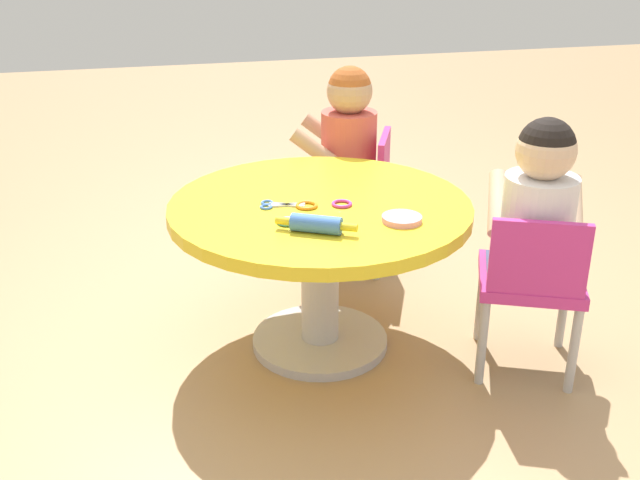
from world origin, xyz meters
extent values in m
plane|color=tan|center=(0.00, 0.00, 0.00)|extent=(10.00, 10.00, 0.00)
cylinder|color=silver|center=(0.00, 0.00, 0.01)|extent=(0.44, 0.44, 0.03)
cylinder|color=silver|center=(0.00, 0.00, 0.23)|extent=(0.12, 0.12, 0.46)
cylinder|color=yellow|center=(0.00, 0.00, 0.48)|extent=(0.92, 0.92, 0.04)
cylinder|color=#B7B7BC|center=(-0.19, -0.76, 0.14)|extent=(0.03, 0.03, 0.28)
cylinder|color=#B7B7BC|center=(-0.09, -0.52, 0.14)|extent=(0.03, 0.03, 0.28)
cylinder|color=#B7B7BC|center=(-0.43, -0.65, 0.14)|extent=(0.03, 0.03, 0.28)
cylinder|color=#B7B7BC|center=(-0.33, -0.41, 0.14)|extent=(0.03, 0.03, 0.28)
cube|color=#CC338C|center=(-0.26, -0.59, 0.30)|extent=(0.40, 0.40, 0.04)
cube|color=#CC338C|center=(-0.38, -0.53, 0.43)|extent=(0.13, 0.26, 0.22)
cube|color=#3F4772|center=(-0.26, -0.59, 0.30)|extent=(0.36, 0.35, 0.04)
cylinder|color=white|center=(-0.26, -0.59, 0.47)|extent=(0.21, 0.21, 0.30)
sphere|color=beige|center=(-0.26, -0.59, 0.70)|extent=(0.17, 0.17, 0.17)
sphere|color=black|center=(-0.26, -0.59, 0.71)|extent=(0.16, 0.16, 0.16)
cylinder|color=beige|center=(-0.21, -0.73, 0.49)|extent=(0.22, 0.14, 0.17)
cylinder|color=beige|center=(-0.12, -0.53, 0.49)|extent=(0.22, 0.14, 0.17)
cylinder|color=#B7B7BC|center=(0.76, -0.19, 0.14)|extent=(0.03, 0.03, 0.28)
cylinder|color=#B7B7BC|center=(0.52, -0.09, 0.14)|extent=(0.03, 0.03, 0.28)
cylinder|color=#B7B7BC|center=(0.65, -0.43, 0.14)|extent=(0.03, 0.03, 0.28)
cylinder|color=#B7B7BC|center=(0.42, -0.32, 0.14)|extent=(0.03, 0.03, 0.28)
cube|color=#CC338C|center=(0.59, -0.26, 0.30)|extent=(0.40, 0.40, 0.04)
cube|color=#CC338C|center=(0.53, -0.38, 0.43)|extent=(0.26, 0.13, 0.22)
cube|color=#3F4772|center=(0.59, -0.26, 0.30)|extent=(0.35, 0.36, 0.04)
cylinder|color=#D8594C|center=(0.59, -0.26, 0.47)|extent=(0.21, 0.21, 0.30)
sphere|color=tan|center=(0.59, -0.26, 0.70)|extent=(0.17, 0.17, 0.17)
sphere|color=#B25926|center=(0.59, -0.26, 0.71)|extent=(0.16, 0.16, 0.16)
cylinder|color=tan|center=(0.73, -0.21, 0.49)|extent=(0.14, 0.22, 0.17)
cylinder|color=tan|center=(0.53, -0.12, 0.49)|extent=(0.14, 0.22, 0.17)
cylinder|color=#3F72CC|center=(-0.22, 0.07, 0.52)|extent=(0.11, 0.15, 0.05)
cylinder|color=yellow|center=(-0.18, 0.15, 0.52)|extent=(0.04, 0.05, 0.02)
cylinder|color=yellow|center=(-0.27, -0.02, 0.52)|extent=(0.04, 0.05, 0.02)
cube|color=silver|center=(-0.01, 0.10, 0.50)|extent=(0.02, 0.11, 0.01)
cube|color=silver|center=(-0.01, 0.10, 0.50)|extent=(0.06, 0.10, 0.01)
torus|color=#3F72CC|center=(-0.01, 0.17, 0.50)|extent=(0.05, 0.05, 0.01)
torus|color=#3F72CC|center=(0.03, 0.16, 0.50)|extent=(0.05, 0.05, 0.01)
cylinder|color=pink|center=(-0.21, -0.19, 0.51)|extent=(0.11, 0.11, 0.02)
torus|color=orange|center=(-0.03, 0.05, 0.50)|extent=(0.07, 0.07, 0.01)
torus|color=#3F99D8|center=(-0.14, 0.13, 0.50)|extent=(0.06, 0.06, 0.01)
torus|color=#D83FA5|center=(-0.04, -0.06, 0.50)|extent=(0.06, 0.06, 0.01)
camera|label=1|loc=(-2.09, 0.52, 1.32)|focal=42.74mm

